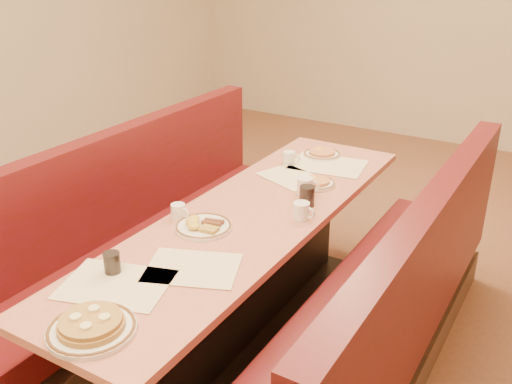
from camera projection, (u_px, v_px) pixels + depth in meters
The scene contains 18 objects.
ground at pixel (250, 335), 3.18m from camera, with size 8.00×8.00×0.00m, color #9E6647.
diner_table at pixel (250, 278), 3.03m from camera, with size 0.70×2.50×0.75m.
booth_left at pixel (145, 246), 3.38m from camera, with size 0.55×2.50×1.05m.
booth_right at pixel (382, 323), 2.69m from camera, with size 0.55×2.50×1.05m.
placemat_near_left at pixel (116, 284), 2.29m from camera, with size 0.42×0.32×0.00m, color #F3EABE.
placemat_near_right at pixel (193, 268), 2.40m from camera, with size 0.38×0.29×0.00m, color #F3EABE.
placemat_far_left at pixel (291, 177), 3.34m from camera, with size 0.35×0.26×0.00m, color #F3EABE.
placemat_far_right at pixel (328, 165), 3.52m from camera, with size 0.44×0.33×0.00m, color #F3EABE.
pancake_plate at pixel (91, 327), 2.00m from camera, with size 0.31×0.31×0.07m.
eggs_plate at pixel (203, 226), 2.73m from camera, with size 0.27×0.27×0.06m.
extra_plate_mid at pixel (316, 183), 3.23m from camera, with size 0.22×0.22×0.04m.
extra_plate_far at pixel (322, 154), 3.66m from camera, with size 0.24×0.24×0.05m.
coffee_mug_a at pixel (302, 211), 2.81m from camera, with size 0.12×0.08×0.09m.
coffee_mug_b at pixel (179, 211), 2.82m from camera, with size 0.10×0.07×0.08m.
coffee_mug_c at pixel (306, 186), 3.10m from camera, with size 0.12×0.09×0.09m.
coffee_mug_d at pixel (289, 158), 3.52m from camera, with size 0.11×0.08×0.08m.
soda_tumbler_near at pixel (112, 263), 2.35m from camera, with size 0.07×0.07×0.09m.
soda_tumbler_mid at pixel (307, 196), 2.96m from camera, with size 0.08×0.08×0.11m.
Camera 1 is at (1.36, -2.21, 2.01)m, focal length 40.00 mm.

